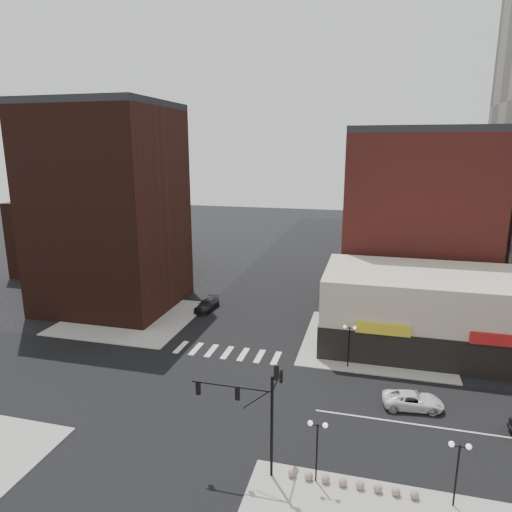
% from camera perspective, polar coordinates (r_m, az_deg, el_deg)
% --- Properties ---
extents(ground, '(240.00, 240.00, 0.00)m').
position_cam_1_polar(ground, '(40.76, -7.21, -16.72)').
color(ground, black).
rests_on(ground, ground).
extents(road_ew, '(200.00, 14.00, 0.02)m').
position_cam_1_polar(road_ew, '(40.76, -7.21, -16.71)').
color(road_ew, black).
rests_on(road_ew, ground).
extents(road_ns, '(14.00, 200.00, 0.02)m').
position_cam_1_polar(road_ns, '(40.76, -7.21, -16.71)').
color(road_ns, black).
rests_on(road_ns, ground).
extents(sidewalk_nw, '(15.00, 15.00, 0.12)m').
position_cam_1_polar(sidewalk_nw, '(58.45, -15.30, -7.41)').
color(sidewalk_nw, gray).
rests_on(sidewalk_nw, ground).
extents(sidewalk_ne, '(15.00, 15.00, 0.12)m').
position_cam_1_polar(sidewalk_ne, '(51.31, 14.66, -10.38)').
color(sidewalk_ne, gray).
rests_on(sidewalk_ne, ground).
extents(building_nw, '(16.00, 15.00, 25.00)m').
position_cam_1_polar(building_nw, '(61.06, -17.86, 5.38)').
color(building_nw, '#331710').
rests_on(building_nw, ground).
extents(building_nw_low, '(20.00, 18.00, 12.00)m').
position_cam_1_polar(building_nw_low, '(81.92, -19.51, 2.57)').
color(building_nw_low, '#331710').
rests_on(building_nw_low, ground).
extents(building_ne_midrise, '(18.00, 15.00, 22.00)m').
position_cam_1_polar(building_ne_midrise, '(63.02, 19.42, 4.12)').
color(building_ne_midrise, maroon).
rests_on(building_ne_midrise, ground).
extents(building_ne_row, '(24.20, 12.20, 8.00)m').
position_cam_1_polar(building_ne_row, '(51.12, 22.23, -7.14)').
color(building_ne_row, '#C0B798').
rests_on(building_ne_row, ground).
extents(traffic_signal, '(5.59, 3.09, 7.77)m').
position_cam_1_polar(traffic_signal, '(29.86, 0.27, -17.75)').
color(traffic_signal, black).
rests_on(traffic_signal, ground).
extents(street_lamp_se_a, '(1.22, 0.32, 4.16)m').
position_cam_1_polar(street_lamp_se_a, '(30.08, 7.67, -21.42)').
color(street_lamp_se_a, black).
rests_on(street_lamp_se_a, sidewalk_se).
extents(street_lamp_se_b, '(1.22, 0.32, 4.16)m').
position_cam_1_polar(street_lamp_se_b, '(30.47, 23.99, -22.08)').
color(street_lamp_se_b, black).
rests_on(street_lamp_se_b, sidewalk_se).
extents(street_lamp_ne, '(1.22, 0.32, 4.16)m').
position_cam_1_polar(street_lamp_ne, '(44.08, 11.58, -9.70)').
color(street_lamp_ne, black).
rests_on(street_lamp_ne, sidewalk_ne).
extents(bollard_row, '(7.88, 0.53, 0.53)m').
position_cam_1_polar(bollard_row, '(31.73, 11.83, -26.06)').
color(bollard_row, gray).
rests_on(bollard_row, sidewalk_se).
extents(white_suv, '(4.95, 2.70, 1.31)m').
position_cam_1_polar(white_suv, '(40.33, 19.02, -16.70)').
color(white_suv, silver).
rests_on(white_suv, ground).
extents(dark_sedan_north, '(2.30, 4.84, 1.36)m').
position_cam_1_polar(dark_sedan_north, '(59.14, -6.16, -6.10)').
color(dark_sedan_north, black).
rests_on(dark_sedan_north, ground).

